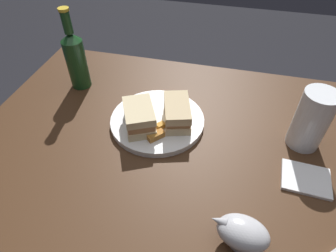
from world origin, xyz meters
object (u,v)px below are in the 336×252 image
object	(u,v)px
cider_bottle	(76,58)
sandwich_half_left	(139,117)
plate	(157,120)
sandwich_half_right	(177,112)
pint_glass	(310,123)
napkin	(306,179)
gravy_boat	(242,233)

from	to	relation	value
cider_bottle	sandwich_half_left	bearing A→B (deg)	-32.14
plate	sandwich_half_right	bearing A→B (deg)	4.63
cider_bottle	sandwich_half_right	bearing A→B (deg)	-18.25
sandwich_half_right	pint_glass	size ratio (longest dim) A/B	0.84
napkin	sandwich_half_left	bearing A→B (deg)	170.99
pint_glass	napkin	size ratio (longest dim) A/B	1.47
sandwich_half_right	plate	bearing A→B (deg)	-175.37
sandwich_half_left	gravy_boat	distance (m)	0.38
pint_glass	cider_bottle	size ratio (longest dim) A/B	0.64
sandwich_half_right	napkin	distance (m)	0.36
cider_bottle	napkin	distance (m)	0.73
pint_glass	sandwich_half_left	bearing A→B (deg)	-172.47
cider_bottle	napkin	world-z (taller)	cider_bottle
plate	gravy_boat	xyz separation A→B (m)	(0.25, -0.30, 0.03)
plate	sandwich_half_right	world-z (taller)	sandwich_half_right
plate	sandwich_half_right	xyz separation A→B (m)	(0.06, 0.00, 0.04)
sandwich_half_left	pint_glass	distance (m)	0.43
sandwich_half_right	gravy_boat	xyz separation A→B (m)	(0.19, -0.30, -0.01)
gravy_boat	napkin	distance (m)	0.24
plate	napkin	bearing A→B (deg)	-15.51
sandwich_half_left	napkin	size ratio (longest dim) A/B	1.22
plate	pint_glass	size ratio (longest dim) A/B	1.63
sandwich_half_right	cider_bottle	distance (m)	0.37
sandwich_half_right	napkin	xyz separation A→B (m)	(0.34, -0.11, -0.04)
sandwich_half_left	cider_bottle	distance (m)	0.30
gravy_boat	cider_bottle	xyz separation A→B (m)	(-0.54, 0.42, 0.06)
napkin	gravy_boat	bearing A→B (deg)	-127.33
sandwich_half_right	pint_glass	distance (m)	0.34
sandwich_half_right	sandwich_half_left	bearing A→B (deg)	-154.30
plate	cider_bottle	bearing A→B (deg)	157.82
gravy_boat	sandwich_half_left	bearing A→B (deg)	138.03
sandwich_half_left	napkin	world-z (taller)	sandwich_half_left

